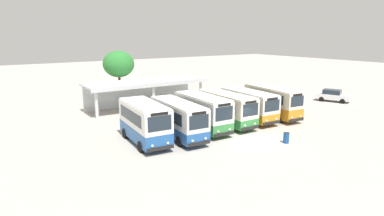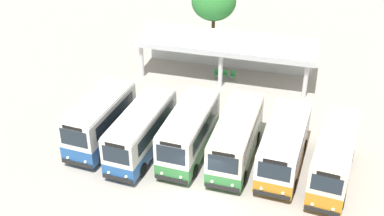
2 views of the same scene
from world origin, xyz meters
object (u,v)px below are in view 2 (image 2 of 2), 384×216
at_px(city_bus_middle_cream, 189,132).
at_px(city_bus_far_end_green, 334,156).
at_px(waiting_chair_second_from_end, 225,74).
at_px(city_bus_second_in_row, 141,130).
at_px(waiting_chair_end_by_column, 217,73).
at_px(city_bus_nearest_orange, 100,120).
at_px(city_bus_fourth_amber, 236,137).
at_px(city_bus_fifth_blue, 284,145).
at_px(waiting_chair_middle_seat, 233,75).

height_order(city_bus_middle_cream, city_bus_far_end_green, city_bus_middle_cream).
bearing_deg(city_bus_far_end_green, waiting_chair_second_from_end, 128.84).
distance_m(city_bus_second_in_row, city_bus_far_end_green, 12.34).
bearing_deg(waiting_chair_end_by_column, city_bus_nearest_orange, -115.70).
relative_size(city_bus_middle_cream, city_bus_fourth_amber, 0.95).
bearing_deg(city_bus_second_in_row, waiting_chair_second_from_end, 75.14).
relative_size(city_bus_nearest_orange, city_bus_fifth_blue, 0.93).
relative_size(waiting_chair_end_by_column, waiting_chair_middle_seat, 1.00).
height_order(city_bus_nearest_orange, city_bus_middle_cream, city_bus_nearest_orange).
bearing_deg(waiting_chair_middle_seat, city_bus_far_end_green, -53.32).
bearing_deg(city_bus_far_end_green, city_bus_middle_cream, 178.65).
relative_size(city_bus_fifth_blue, waiting_chair_middle_seat, 8.38).
bearing_deg(city_bus_middle_cream, waiting_chair_second_from_end, 89.75).
height_order(city_bus_second_in_row, city_bus_fifth_blue, city_bus_second_in_row).
bearing_deg(city_bus_fifth_blue, waiting_chair_second_from_end, 119.20).
relative_size(city_bus_nearest_orange, city_bus_middle_cream, 0.95).
distance_m(city_bus_middle_cream, waiting_chair_end_by_column, 11.25).
distance_m(city_bus_far_end_green, waiting_chair_end_by_column, 15.14).
bearing_deg(waiting_chair_second_from_end, city_bus_far_end_green, -51.16).
height_order(city_bus_fifth_blue, waiting_chair_second_from_end, city_bus_fifth_blue).
relative_size(waiting_chair_second_from_end, waiting_chair_middle_seat, 1.00).
bearing_deg(city_bus_nearest_orange, city_bus_fourth_amber, 3.51).
xyz_separation_m(city_bus_far_end_green, waiting_chair_second_from_end, (-9.20, 11.43, -1.31)).
height_order(waiting_chair_second_from_end, waiting_chair_middle_seat, same).
height_order(city_bus_fifth_blue, waiting_chair_middle_seat, city_bus_fifth_blue).
relative_size(city_bus_second_in_row, city_bus_far_end_green, 0.99).
distance_m(city_bus_nearest_orange, city_bus_second_in_row, 3.10).
relative_size(city_bus_far_end_green, waiting_chair_second_from_end, 8.74).
bearing_deg(waiting_chair_second_from_end, city_bus_nearest_orange, -118.37).
distance_m(city_bus_nearest_orange, city_bus_middle_cream, 6.18).
relative_size(city_bus_second_in_row, city_bus_fifth_blue, 1.04).
xyz_separation_m(city_bus_far_end_green, waiting_chair_middle_seat, (-8.50, 11.41, -1.31)).
height_order(city_bus_second_in_row, waiting_chair_end_by_column, city_bus_second_in_row).
height_order(city_bus_nearest_orange, city_bus_fourth_amber, city_bus_nearest_orange).
relative_size(waiting_chair_end_by_column, waiting_chair_second_from_end, 1.00).
distance_m(city_bus_nearest_orange, city_bus_fifth_blue, 12.35).
height_order(waiting_chair_end_by_column, waiting_chair_middle_seat, same).
height_order(city_bus_second_in_row, city_bus_middle_cream, city_bus_middle_cream).
relative_size(city_bus_fourth_amber, city_bus_far_end_green, 0.98).
distance_m(city_bus_second_in_row, city_bus_fifth_blue, 9.29).
bearing_deg(city_bus_nearest_orange, waiting_chair_end_by_column, 64.30).
bearing_deg(waiting_chair_middle_seat, city_bus_middle_cream, -93.84).
xyz_separation_m(city_bus_middle_cream, waiting_chair_end_by_column, (-0.65, 11.16, -1.32)).
xyz_separation_m(city_bus_middle_cream, city_bus_far_end_green, (9.25, -0.22, -0.01)).
xyz_separation_m(waiting_chair_second_from_end, waiting_chair_middle_seat, (0.70, -0.02, 0.00)).
distance_m(city_bus_far_end_green, waiting_chair_middle_seat, 14.29).
bearing_deg(waiting_chair_second_from_end, city_bus_fourth_amber, -74.51).
xyz_separation_m(city_bus_second_in_row, waiting_chair_end_by_column, (2.43, 11.76, -1.25)).
xyz_separation_m(city_bus_fifth_blue, city_bus_far_end_green, (3.08, -0.48, 0.09)).
xyz_separation_m(city_bus_nearest_orange, city_bus_second_in_row, (3.08, -0.30, -0.11)).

